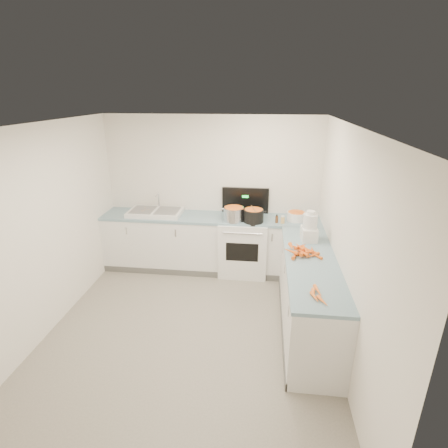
# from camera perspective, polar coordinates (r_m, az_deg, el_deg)

# --- Properties ---
(floor) EXTENTS (3.50, 4.00, 0.00)m
(floor) POSITION_cam_1_polar(r_m,az_deg,el_deg) (4.60, -5.59, -17.17)
(floor) COLOR gray
(floor) RESTS_ON ground
(ceiling) EXTENTS (3.50, 4.00, 0.00)m
(ceiling) POSITION_cam_1_polar(r_m,az_deg,el_deg) (3.64, -7.00, 15.61)
(ceiling) COLOR white
(ceiling) RESTS_ON ground
(wall_back) EXTENTS (3.50, 0.00, 2.50)m
(wall_back) POSITION_cam_1_polar(r_m,az_deg,el_deg) (5.81, -1.90, 5.10)
(wall_back) COLOR white
(wall_back) RESTS_ON ground
(wall_front) EXTENTS (3.50, 0.00, 2.50)m
(wall_front) POSITION_cam_1_polar(r_m,az_deg,el_deg) (2.35, -17.76, -22.33)
(wall_front) COLOR white
(wall_front) RESTS_ON ground
(wall_left) EXTENTS (0.00, 4.00, 2.50)m
(wall_left) POSITION_cam_1_polar(r_m,az_deg,el_deg) (4.66, -27.73, -1.41)
(wall_left) COLOR white
(wall_left) RESTS_ON ground
(wall_right) EXTENTS (0.00, 4.00, 2.50)m
(wall_right) POSITION_cam_1_polar(r_m,az_deg,el_deg) (3.97, 19.34, -3.78)
(wall_right) COLOR white
(wall_right) RESTS_ON ground
(counter_back) EXTENTS (3.50, 0.62, 0.94)m
(counter_back) POSITION_cam_1_polar(r_m,az_deg,el_deg) (5.79, -2.25, -3.14)
(counter_back) COLOR white
(counter_back) RESTS_ON ground
(counter_right) EXTENTS (0.62, 2.20, 0.94)m
(counter_right) POSITION_cam_1_polar(r_m,az_deg,el_deg) (4.53, 13.63, -11.09)
(counter_right) COLOR white
(counter_right) RESTS_ON ground
(stove) EXTENTS (0.76, 0.65, 1.36)m
(stove) POSITION_cam_1_polar(r_m,az_deg,el_deg) (5.73, 3.18, -3.43)
(stove) COLOR white
(stove) RESTS_ON ground
(sink) EXTENTS (0.86, 0.52, 0.31)m
(sink) POSITION_cam_1_polar(r_m,az_deg,el_deg) (5.81, -11.12, 1.92)
(sink) COLOR white
(sink) RESTS_ON counter_back
(steel_pot) EXTENTS (0.37, 0.37, 0.24)m
(steel_pot) POSITION_cam_1_polar(r_m,az_deg,el_deg) (5.41, 1.61, 1.54)
(steel_pot) COLOR silver
(steel_pot) RESTS_ON stove
(black_pot) EXTENTS (0.33, 0.33, 0.22)m
(black_pot) POSITION_cam_1_polar(r_m,az_deg,el_deg) (5.38, 4.84, 1.27)
(black_pot) COLOR black
(black_pot) RESTS_ON stove
(wooden_spoon) EXTENTS (0.10, 0.32, 0.01)m
(wooden_spoon) POSITION_cam_1_polar(r_m,az_deg,el_deg) (5.34, 4.87, 2.48)
(wooden_spoon) COLOR #AD7A47
(wooden_spoon) RESTS_ON black_pot
(mixing_bowl) EXTENTS (0.38, 0.38, 0.13)m
(mixing_bowl) POSITION_cam_1_polar(r_m,az_deg,el_deg) (5.54, 11.70, 1.26)
(mixing_bowl) COLOR white
(mixing_bowl) RESTS_ON counter_back
(extract_bottle) EXTENTS (0.04, 0.04, 0.11)m
(extract_bottle) POSITION_cam_1_polar(r_m,az_deg,el_deg) (5.39, 8.59, 0.75)
(extract_bottle) COLOR #593319
(extract_bottle) RESTS_ON counter_back
(spice_jar) EXTENTS (0.06, 0.06, 0.10)m
(spice_jar) POSITION_cam_1_polar(r_m,az_deg,el_deg) (5.39, 9.55, 0.65)
(spice_jar) COLOR #E5B266
(spice_jar) RESTS_ON counter_back
(food_processor) EXTENTS (0.22, 0.26, 0.42)m
(food_processor) POSITION_cam_1_polar(r_m,az_deg,el_deg) (4.79, 13.79, -0.62)
(food_processor) COLOR white
(food_processor) RESTS_ON counter_right
(carrot_pile) EXTENTS (0.47, 0.41, 0.09)m
(carrot_pile) POSITION_cam_1_polar(r_m,az_deg,el_deg) (4.43, 12.64, -4.31)
(carrot_pile) COLOR orange
(carrot_pile) RESTS_ON counter_right
(peeled_carrots) EXTENTS (0.16, 0.36, 0.04)m
(peeled_carrots) POSITION_cam_1_polar(r_m,az_deg,el_deg) (3.59, 14.96, -11.16)
(peeled_carrots) COLOR orange
(peeled_carrots) RESTS_ON counter_right
(peelings) EXTENTS (0.20, 0.22, 0.01)m
(peelings) POSITION_cam_1_polar(r_m,az_deg,el_deg) (5.86, -13.16, 2.30)
(peelings) COLOR tan
(peelings) RESTS_ON sink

